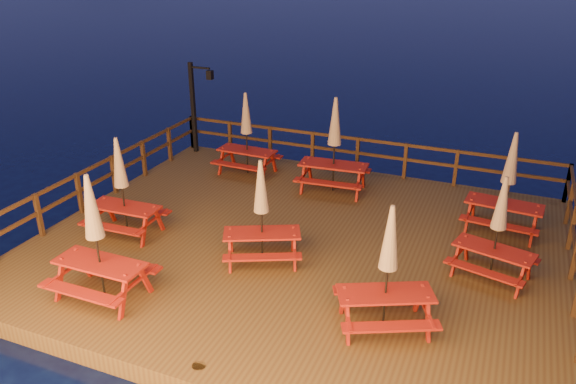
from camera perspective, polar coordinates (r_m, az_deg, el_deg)
name	(u,v)px	position (r m, az deg, el deg)	size (l,w,h in m)	color
ground	(299,256)	(13.51, 1.15, -6.56)	(500.00, 500.00, 0.00)	black
deck	(299,249)	(13.41, 1.16, -5.82)	(12.00, 10.00, 0.40)	#4F3619
deck_piles	(299,267)	(13.67, 1.14, -7.64)	(11.44, 9.44, 1.40)	#322010
railing	(325,185)	(14.48, 3.76, 0.74)	(11.80, 9.75, 1.10)	#322010
lamp_post	(197,100)	(18.74, -9.24, 9.24)	(0.85, 0.18, 3.00)	black
picnic_table_0	(508,182)	(14.20, 21.47, 0.97)	(1.90, 1.62, 2.53)	maroon
picnic_table_1	(498,227)	(12.15, 20.57, -3.37)	(1.89, 1.69, 2.30)	maroon
picnic_table_2	(96,236)	(11.31, -18.97, -4.25)	(1.84, 1.51, 2.62)	maroon
picnic_table_3	(122,185)	(13.71, -16.54, 0.65)	(1.76, 1.47, 2.44)	maroon
picnic_table_4	(261,211)	(11.99, -2.72, -1.89)	(2.09, 1.95, 2.38)	maroon
picnic_table_5	(246,132)	(16.84, -4.24, 6.06)	(1.79, 1.49, 2.51)	maroon
picnic_table_6	(388,267)	(10.06, 10.11, -7.48)	(2.16, 2.02, 2.46)	maroon
picnic_table_7	(334,144)	(15.55, 4.73, 4.91)	(2.01, 1.70, 2.71)	maroon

